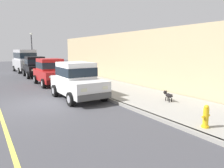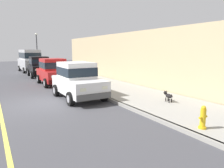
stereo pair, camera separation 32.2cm
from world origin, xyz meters
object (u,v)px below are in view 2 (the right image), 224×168
(street_lamp, at_px, (37,47))
(car_red_hatchback, at_px, (53,71))
(car_white_hatchback, at_px, (78,80))
(car_silver_van, at_px, (30,60))
(dog_black, at_px, (168,95))
(fire_hydrant, at_px, (203,118))
(car_black_hatchback, at_px, (39,66))

(street_lamp, bearing_deg, car_red_hatchback, -96.19)
(car_white_hatchback, relative_size, street_lamp, 0.86)
(car_silver_van, xyz_separation_m, dog_black, (2.99, -18.69, -0.97))
(car_white_hatchback, bearing_deg, fire_hydrant, -76.00)
(dog_black, xyz_separation_m, fire_hydrant, (-1.54, -2.96, 0.05))
(car_white_hatchback, relative_size, fire_hydrant, 5.26)
(dog_black, bearing_deg, car_black_hatchback, 102.31)
(dog_black, bearing_deg, fire_hydrant, -117.51)
(car_silver_van, bearing_deg, car_red_hatchback, -90.19)
(car_silver_van, xyz_separation_m, fire_hydrant, (1.45, -21.65, -0.92))
(car_silver_van, relative_size, street_lamp, 1.12)
(car_black_hatchback, distance_m, street_lamp, 7.94)
(dog_black, distance_m, fire_hydrant, 3.34)
(dog_black, distance_m, street_lamp, 21.42)
(car_red_hatchback, bearing_deg, fire_hydrant, -82.58)
(car_red_hatchback, xyz_separation_m, car_silver_van, (0.03, 10.24, 0.42))
(car_red_hatchback, bearing_deg, dog_black, -70.28)
(fire_hydrant, bearing_deg, car_white_hatchback, 104.00)
(street_lamp, bearing_deg, car_white_hatchback, -94.72)
(car_white_hatchback, height_order, car_black_hatchback, same)
(fire_hydrant, bearing_deg, dog_black, 62.49)
(car_red_hatchback, xyz_separation_m, street_lamp, (1.39, 12.76, 1.93))
(car_black_hatchback, height_order, car_silver_van, car_silver_van)
(car_red_hatchback, relative_size, fire_hydrant, 5.24)
(car_silver_van, distance_m, dog_black, 18.95)
(car_white_hatchback, bearing_deg, dog_black, -47.12)
(car_white_hatchback, bearing_deg, car_red_hatchback, 88.99)
(car_black_hatchback, bearing_deg, car_white_hatchback, -90.81)
(car_white_hatchback, bearing_deg, street_lamp, 85.28)
(fire_hydrant, relative_size, street_lamp, 0.16)
(dog_black, relative_size, fire_hydrant, 1.03)
(car_black_hatchback, xyz_separation_m, fire_hydrant, (1.43, -16.58, -0.50))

